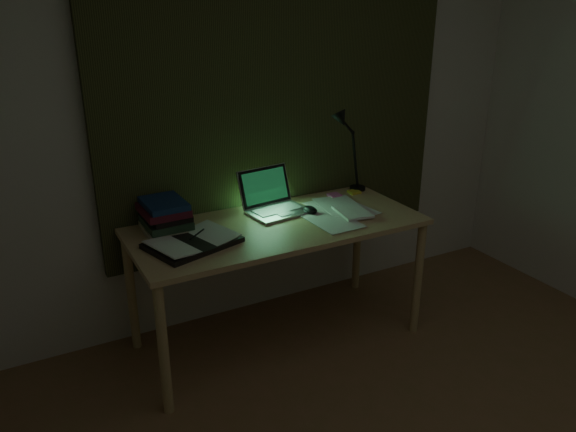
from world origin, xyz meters
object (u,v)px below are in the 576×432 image
laptop (279,193)px  loose_papers (342,213)px  book_stack (164,215)px  desk (278,283)px  desk_lamp (359,148)px  open_textbook (193,242)px

laptop → loose_papers: 0.38m
book_stack → loose_papers: 0.99m
laptop → book_stack: 0.66m
desk → loose_papers: loose_papers is taller
loose_papers → desk_lamp: size_ratio=0.72×
desk → laptop: size_ratio=4.25×
loose_papers → laptop: bearing=147.8°
laptop → book_stack: laptop is taller
desk → loose_papers: (0.39, -0.05, 0.38)m
desk_lamp → open_textbook: bearing=-168.3°
laptop → book_stack: bearing=167.5°
loose_papers → desk_lamp: bearing=44.9°
open_textbook → desk_lamp: (1.23, 0.33, 0.25)m
book_stack → desk_lamp: 1.31m
open_textbook → book_stack: book_stack is taller
desk → book_stack: (-0.57, 0.20, 0.46)m
loose_papers → open_textbook: bearing=180.0°
desk → laptop: (0.08, 0.14, 0.49)m
laptop → desk_lamp: desk_lamp is taller
open_textbook → loose_papers: 0.89m
laptop → desk_lamp: (0.64, 0.14, 0.15)m
desk → book_stack: 0.76m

